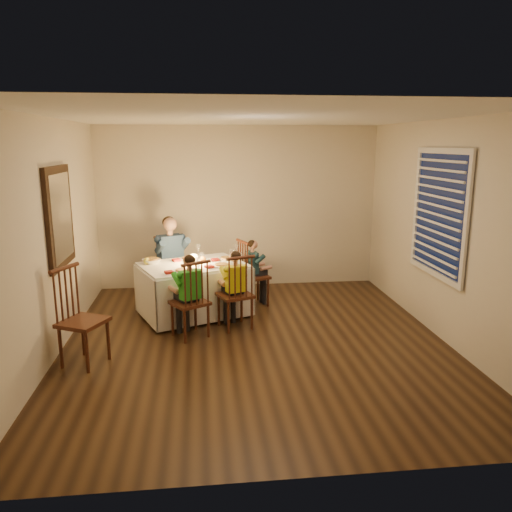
{
  "coord_description": "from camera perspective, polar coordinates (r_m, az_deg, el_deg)",
  "views": [
    {
      "loc": [
        -0.62,
        -5.54,
        2.32
      ],
      "look_at": [
        0.02,
        0.15,
        1.02
      ],
      "focal_mm": 35.0,
      "sensor_mm": 36.0,
      "label": 1
    }
  ],
  "objects": [
    {
      "name": "adult",
      "position": [
        7.67,
        -9.47,
        -5.02
      ],
      "size": [
        0.61,
        0.6,
        1.27
      ],
      "primitive_type": null,
      "rotation": [
        0.0,
        0.0,
        0.46
      ],
      "color": "#304D79",
      "rests_on": "ground"
    },
    {
      "name": "chair_end",
      "position": [
        7.37,
        -0.27,
        -5.57
      ],
      "size": [
        0.5,
        0.51,
        0.98
      ],
      "primitive_type": null,
      "rotation": [
        0.0,
        0.0,
        1.92
      ],
      "color": "#36160E",
      "rests_on": "ground"
    },
    {
      "name": "chair_extra",
      "position": [
        5.8,
        -18.81,
        -11.54
      ],
      "size": [
        0.57,
        0.58,
        1.07
      ],
      "primitive_type": null,
      "rotation": [
        0.0,
        0.0,
        1.11
      ],
      "color": "#36160E",
      "rests_on": "ground"
    },
    {
      "name": "wall_right",
      "position": [
        6.33,
        20.71,
        2.66
      ],
      "size": [
        0.02,
        5.0,
        2.6
      ],
      "primitive_type": "cube",
      "color": "beige",
      "rests_on": "ground"
    },
    {
      "name": "chair_near_right",
      "position": [
        6.51,
        -2.38,
        -8.14
      ],
      "size": [
        0.51,
        0.5,
        0.98
      ],
      "primitive_type": null,
      "rotation": [
        0.0,
        0.0,
        3.5
      ],
      "color": "#36160E",
      "rests_on": "ground"
    },
    {
      "name": "setting_yellow",
      "position": [
        6.66,
        -3.93,
        -1.09
      ],
      "size": [
        0.34,
        0.34,
        0.02
      ],
      "primitive_type": "cylinder",
      "rotation": [
        0.0,
        0.0,
        0.38
      ],
      "color": "white",
      "rests_on": "dining_table"
    },
    {
      "name": "squash",
      "position": [
        6.9,
        -12.38,
        -0.57
      ],
      "size": [
        0.09,
        0.09,
        0.09
      ],
      "primitive_type": "sphere",
      "color": "#F7F341",
      "rests_on": "dining_table"
    },
    {
      "name": "setting_adult",
      "position": [
        7.08,
        -7.71,
        -0.34
      ],
      "size": [
        0.34,
        0.34,
        0.02
      ],
      "primitive_type": "cylinder",
      "rotation": [
        0.0,
        0.0,
        0.38
      ],
      "color": "white",
      "rests_on": "dining_table"
    },
    {
      "name": "candle_right",
      "position": [
        6.82,
        -6.85,
        -0.48
      ],
      "size": [
        0.06,
        0.06,
        0.1
      ],
      "primitive_type": "cylinder",
      "color": "silver",
      "rests_on": "dining_table"
    },
    {
      "name": "wall_mirror",
      "position": [
        6.11,
        -21.53,
        4.16
      ],
      "size": [
        0.06,
        0.95,
        1.15
      ],
      "color": "black",
      "rests_on": "wall_left"
    },
    {
      "name": "ground",
      "position": [
        6.04,
        -0.01,
        -9.82
      ],
      "size": [
        5.0,
        5.0,
        0.0
      ],
      "primitive_type": "plane",
      "color": "black",
      "rests_on": "ground"
    },
    {
      "name": "ceiling",
      "position": [
        5.58,
        -0.01,
        15.64
      ],
      "size": [
        5.0,
        5.0,
        0.0
      ],
      "primitive_type": "plane",
      "color": "white",
      "rests_on": "wall_back"
    },
    {
      "name": "dining_table",
      "position": [
        6.87,
        -7.16,
        -2.6
      ],
      "size": [
        1.65,
        1.44,
        0.69
      ],
      "rotation": [
        0.0,
        0.0,
        0.38
      ],
      "color": "white",
      "rests_on": "ground"
    },
    {
      "name": "chair_adult",
      "position": [
        7.67,
        -9.47,
        -5.02
      ],
      "size": [
        0.53,
        0.52,
        0.98
      ],
      "primitive_type": null,
      "rotation": [
        0.0,
        0.0,
        0.46
      ],
      "color": "#36160E",
      "rests_on": "ground"
    },
    {
      "name": "candle_left",
      "position": [
        6.78,
        -7.89,
        -0.6
      ],
      "size": [
        0.06,
        0.06,
        0.1
      ],
      "primitive_type": "cylinder",
      "color": "silver",
      "rests_on": "dining_table"
    },
    {
      "name": "setting_green",
      "position": [
        6.44,
        -8.4,
        -1.7
      ],
      "size": [
        0.34,
        0.34,
        0.02
      ],
      "primitive_type": "cylinder",
      "rotation": [
        0.0,
        0.0,
        0.38
      ],
      "color": "white",
      "rests_on": "dining_table"
    },
    {
      "name": "chair_near_left",
      "position": [
        6.27,
        -7.46,
        -9.07
      ],
      "size": [
        0.54,
        0.54,
        0.98
      ],
      "primitive_type": null,
      "rotation": [
        0.0,
        0.0,
        3.68
      ],
      "color": "#36160E",
      "rests_on": "ground"
    },
    {
      "name": "wall_back",
      "position": [
        8.13,
        -1.99,
        5.55
      ],
      "size": [
        4.5,
        0.02,
        2.6
      ],
      "primitive_type": "cube",
      "color": "beige",
      "rests_on": "ground"
    },
    {
      "name": "child_teal",
      "position": [
        7.37,
        -0.27,
        -5.57
      ],
      "size": [
        0.36,
        0.37,
        0.97
      ],
      "primitive_type": null,
      "rotation": [
        0.0,
        0.0,
        1.92
      ],
      "color": "#1A3742",
      "rests_on": "ground"
    },
    {
      "name": "wall_left",
      "position": [
        5.87,
        -22.42,
        1.78
      ],
      "size": [
        0.02,
        5.0,
        2.6
      ],
      "primitive_type": "cube",
      "color": "beige",
      "rests_on": "ground"
    },
    {
      "name": "window_blinds",
      "position": [
        6.37,
        20.1,
        4.59
      ],
      "size": [
        0.07,
        1.34,
        1.54
      ],
      "color": "#0C1533",
      "rests_on": "wall_right"
    },
    {
      "name": "child_yellow",
      "position": [
        6.51,
        -2.38,
        -8.14
      ],
      "size": [
        0.4,
        0.39,
        1.01
      ],
      "primitive_type": null,
      "rotation": [
        0.0,
        0.0,
        3.5
      ],
      "color": "yellow",
      "rests_on": "ground"
    },
    {
      "name": "serving_bowl",
      "position": [
        6.95,
        -11.85,
        -0.58
      ],
      "size": [
        0.34,
        0.34,
        0.06
      ],
      "primitive_type": "imported",
      "rotation": [
        0.0,
        0.0,
        0.63
      ],
      "color": "white",
      "rests_on": "dining_table"
    },
    {
      "name": "orange_fruit",
      "position": [
        6.91,
        -6.08,
        -0.37
      ],
      "size": [
        0.08,
        0.08,
        0.08
      ],
      "primitive_type": "sphere",
      "color": "orange",
      "rests_on": "dining_table"
    },
    {
      "name": "child_green",
      "position": [
        6.27,
        -7.46,
        -9.07
      ],
      "size": [
        0.44,
        0.43,
        1.03
      ],
      "primitive_type": null,
      "rotation": [
        0.0,
        0.0,
        3.68
      ],
      "color": "green",
      "rests_on": "ground"
    },
    {
      "name": "setting_teal",
      "position": [
        7.05,
        -3.34,
        -0.31
      ],
      "size": [
        0.34,
        0.34,
        0.02
      ],
      "primitive_type": "cylinder",
      "rotation": [
        0.0,
        0.0,
        0.38
      ],
      "color": "white",
      "rests_on": "dining_table"
    }
  ]
}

